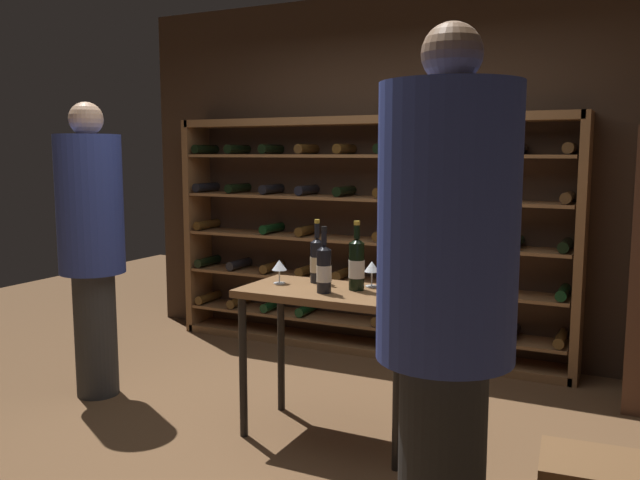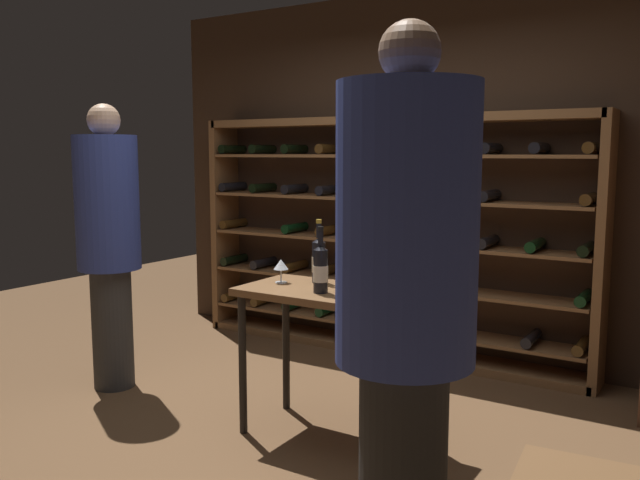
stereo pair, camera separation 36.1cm
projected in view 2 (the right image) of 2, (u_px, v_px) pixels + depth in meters
The scene contains 11 objects.
ground_plane at pixel (278, 441), 3.59m from camera, with size 9.93×9.93×0.00m, color brown.
back_wall at pixel (426, 175), 5.07m from camera, with size 4.67×0.10×2.77m, color #3D2B1E.
wine_rack at pixel (382, 236), 5.09m from camera, with size 3.23×0.32×1.83m.
tasting_table at pixel (331, 311), 3.55m from camera, with size 0.99×0.52×0.83m.
person_bystander_red_print at pixel (406, 293), 2.20m from camera, with size 0.47×0.47×1.98m.
person_guest_khaki at pixel (108, 234), 4.30m from camera, with size 0.41×0.41×1.87m.
wine_bottle_green_slim at pixel (319, 260), 3.73m from camera, with size 0.08×0.08×0.36m.
wine_bottle_red_label at pixel (355, 265), 3.50m from camera, with size 0.09×0.09×0.37m.
wine_bottle_black_capsule at pixel (321, 269), 3.45m from camera, with size 0.08×0.08×0.35m.
wine_glass_stemmed_right at pixel (281, 265), 3.72m from camera, with size 0.08×0.08×0.13m.
wine_glass_stemmed_center at pixel (372, 269), 3.58m from camera, with size 0.09×0.09×0.14m.
Camera 2 is at (2.01, -2.78, 1.56)m, focal length 37.02 mm.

